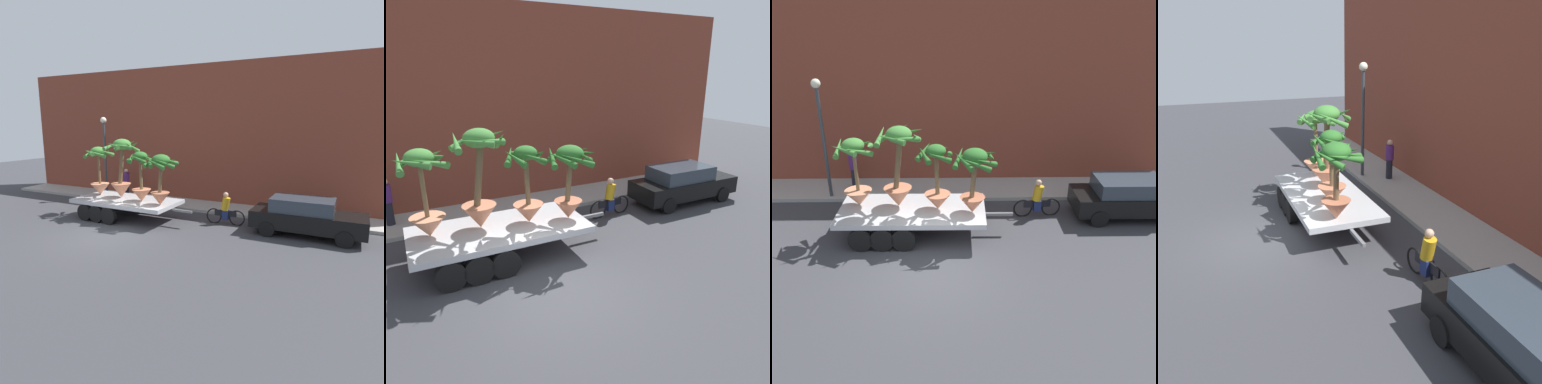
# 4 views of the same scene
# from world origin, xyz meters

# --- Properties ---
(ground_plane) EXTENTS (60.00, 60.00, 0.00)m
(ground_plane) POSITION_xyz_m (0.00, 0.00, 0.00)
(ground_plane) COLOR #38383D
(sidewalk) EXTENTS (24.00, 2.20, 0.15)m
(sidewalk) POSITION_xyz_m (0.00, 6.10, 0.07)
(sidewalk) COLOR #A39E99
(sidewalk) RESTS_ON ground
(building_facade) EXTENTS (24.00, 1.20, 7.87)m
(building_facade) POSITION_xyz_m (0.00, 7.80, 3.93)
(building_facade) COLOR brown
(building_facade) RESTS_ON ground
(flatbed_trailer) EXTENTS (6.11, 2.55, 0.98)m
(flatbed_trailer) POSITION_xyz_m (-1.06, 2.40, 0.76)
(flatbed_trailer) COLOR #B7BABF
(flatbed_trailer) RESTS_ON ground
(potted_palm_rear) EXTENTS (1.45, 1.50, 2.47)m
(potted_palm_rear) POSITION_xyz_m (-2.71, 2.68, 2.20)
(potted_palm_rear) COLOR tan
(potted_palm_rear) RESTS_ON flatbed_trailer
(potted_palm_middle) EXTENTS (1.54, 1.56, 2.29)m
(potted_palm_middle) POSITION_xyz_m (1.33, 2.08, 2.29)
(potted_palm_middle) COLOR #B26647
(potted_palm_middle) RESTS_ON flatbed_trailer
(potted_palm_front) EXTENTS (1.26, 1.28, 2.35)m
(potted_palm_front) POSITION_xyz_m (0.07, 2.36, 2.06)
(potted_palm_front) COLOR #C17251
(potted_palm_front) RESTS_ON flatbed_trailer
(potted_palm_extra) EXTENTS (1.66, 1.64, 2.90)m
(potted_palm_extra) POSITION_xyz_m (-1.24, 2.64, 2.46)
(potted_palm_extra) COLOR #C17251
(potted_palm_extra) RESTS_ON flatbed_trailer
(cyclist) EXTENTS (1.84, 0.37, 1.54)m
(cyclist) POSITION_xyz_m (3.83, 3.65, 0.67)
(cyclist) COLOR black
(cyclist) RESTS_ON ground
(parked_car) EXTENTS (4.53, 1.87, 1.58)m
(parked_car) POSITION_xyz_m (7.40, 3.57, 0.83)
(parked_car) COLOR black
(parked_car) RESTS_ON ground
(pedestrian_near_gate) EXTENTS (0.36, 0.36, 1.71)m
(pedestrian_near_gate) POSITION_xyz_m (-3.72, 6.22, 1.04)
(pedestrian_near_gate) COLOR black
(pedestrian_near_gate) RESTS_ON sidewalk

